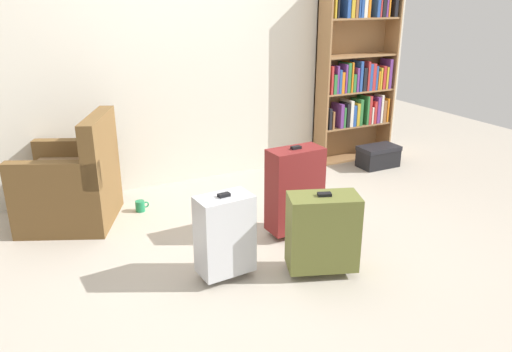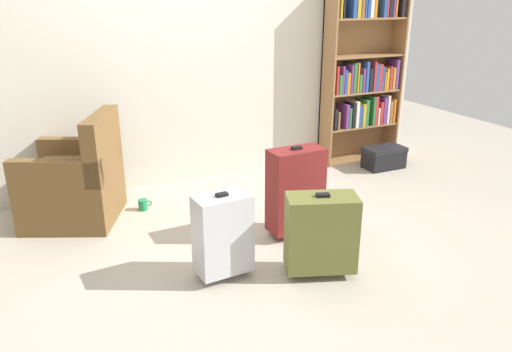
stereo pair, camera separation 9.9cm
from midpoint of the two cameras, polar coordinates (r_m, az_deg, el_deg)
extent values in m
plane|color=#B2A899|center=(3.73, -0.96, -8.50)|extent=(9.53, 9.53, 0.00)
cube|color=beige|center=(4.85, -9.96, 14.11)|extent=(5.45, 0.10, 2.60)
cube|color=olive|center=(5.38, 7.08, 11.14)|extent=(0.02, 0.25, 1.91)
cube|color=olive|center=(5.92, 14.46, 11.49)|extent=(0.02, 0.25, 1.91)
cube|color=olive|center=(5.73, 10.23, 11.53)|extent=(0.92, 0.02, 1.91)
cube|color=olive|center=(5.86, 10.34, 2.17)|extent=(0.88, 0.23, 0.02)
cube|color=olive|center=(5.75, 10.58, 5.79)|extent=(0.88, 0.23, 0.02)
cube|color=olive|center=(5.67, 10.82, 9.54)|extent=(0.88, 0.23, 0.02)
cube|color=olive|center=(5.62, 11.08, 13.38)|extent=(0.88, 0.23, 0.02)
cube|color=olive|center=(5.59, 11.36, 17.27)|extent=(0.88, 0.23, 0.02)
cube|color=black|center=(5.49, 7.43, 6.63)|extent=(0.03, 0.21, 0.23)
cube|color=brown|center=(5.51, 7.81, 6.47)|extent=(0.02, 0.20, 0.19)
cube|color=#66337F|center=(5.56, 8.79, 6.91)|extent=(0.04, 0.19, 0.26)
cube|color=#2D7238|center=(5.60, 9.05, 6.78)|extent=(0.02, 0.21, 0.23)
cube|color=black|center=(5.60, 9.57, 6.95)|extent=(0.04, 0.16, 0.26)
cube|color=silver|center=(5.64, 9.81, 7.17)|extent=(0.04, 0.21, 0.29)
cube|color=#264C99|center=(5.65, 10.36, 6.86)|extent=(0.04, 0.14, 0.23)
cube|color=gold|center=(5.67, 10.73, 7.01)|extent=(0.04, 0.15, 0.25)
cube|color=#2D7238|center=(5.71, 10.95, 7.27)|extent=(0.04, 0.19, 0.29)
cube|color=#2D7238|center=(5.77, 11.62, 7.48)|extent=(0.03, 0.21, 0.32)
cube|color=#B22D2D|center=(5.76, 12.08, 7.45)|extent=(0.03, 0.14, 0.32)
cube|color=silver|center=(5.82, 12.20, 6.91)|extent=(0.02, 0.18, 0.19)
cube|color=#B22D2D|center=(5.82, 12.61, 7.20)|extent=(0.03, 0.15, 0.25)
cube|color=#66337F|center=(5.85, 12.95, 7.44)|extent=(0.04, 0.16, 0.30)
cube|color=silver|center=(5.87, 13.35, 7.56)|extent=(0.03, 0.14, 0.32)
cube|color=brown|center=(5.90, 13.63, 7.29)|extent=(0.04, 0.15, 0.25)
cube|color=orange|center=(5.93, 13.93, 7.42)|extent=(0.02, 0.16, 0.27)
cube|color=#B22D2D|center=(5.39, 7.76, 10.85)|extent=(0.02, 0.16, 0.29)
cube|color=#2D7238|center=(5.42, 8.09, 10.41)|extent=(0.04, 0.16, 0.20)
cube|color=#66337F|center=(5.45, 8.27, 10.91)|extent=(0.02, 0.20, 0.29)
cube|color=#264C99|center=(5.45, 8.67, 10.69)|extent=(0.03, 0.16, 0.25)
cube|color=orange|center=(5.48, 8.90, 10.58)|extent=(0.03, 0.19, 0.22)
cube|color=#66337F|center=(5.48, 9.38, 10.97)|extent=(0.02, 0.15, 0.30)
cube|color=#2D7238|center=(5.53, 9.54, 11.10)|extent=(0.04, 0.20, 0.31)
cube|color=orange|center=(5.55, 9.90, 11.14)|extent=(0.02, 0.20, 0.32)
cube|color=#2D7238|center=(5.58, 10.16, 10.51)|extent=(0.04, 0.20, 0.19)
cube|color=#66337F|center=(5.59, 10.60, 10.83)|extent=(0.03, 0.17, 0.26)
cube|color=#264C99|center=(5.62, 10.86, 11.22)|extent=(0.03, 0.21, 0.32)
cube|color=black|center=(5.65, 11.35, 10.85)|extent=(0.04, 0.18, 0.25)
cube|color=#B22D2D|center=(5.67, 11.78, 11.19)|extent=(0.03, 0.17, 0.31)
cube|color=#264C99|center=(5.69, 12.05, 11.06)|extent=(0.04, 0.17, 0.29)
cube|color=#B22D2D|center=(5.71, 12.48, 11.06)|extent=(0.04, 0.14, 0.29)
cube|color=#264C99|center=(5.75, 12.59, 10.98)|extent=(0.03, 0.20, 0.26)
cube|color=orange|center=(5.77, 12.95, 10.68)|extent=(0.02, 0.16, 0.20)
cube|color=gold|center=(5.79, 13.15, 10.87)|extent=(0.02, 0.18, 0.24)
cube|color=#B22D2D|center=(5.83, 13.37, 11.00)|extent=(0.04, 0.21, 0.25)
cube|color=gold|center=(5.84, 13.84, 10.91)|extent=(0.03, 0.17, 0.24)
cube|color=#66337F|center=(5.86, 14.14, 11.33)|extent=(0.04, 0.18, 0.32)
cube|color=gold|center=(5.32, 8.07, 18.74)|extent=(0.02, 0.18, 0.24)
cube|color=black|center=(5.34, 8.39, 18.50)|extent=(0.02, 0.17, 0.20)
cube|color=#264C99|center=(5.43, 9.41, 18.57)|extent=(0.04, 0.21, 0.22)
cube|color=gold|center=(5.43, 10.15, 18.93)|extent=(0.04, 0.14, 0.29)
cube|color=brown|center=(5.47, 10.48, 18.91)|extent=(0.03, 0.17, 0.29)
cube|color=#264C99|center=(5.50, 10.75, 18.75)|extent=(0.02, 0.18, 0.26)
cube|color=#264C99|center=(5.52, 11.05, 18.52)|extent=(0.03, 0.18, 0.22)
cube|color=silver|center=(5.54, 11.46, 18.69)|extent=(0.04, 0.17, 0.26)
cube|color=orange|center=(5.57, 11.81, 18.39)|extent=(0.03, 0.17, 0.20)
cube|color=#264C99|center=(5.65, 12.85, 18.61)|extent=(0.04, 0.18, 0.26)
cube|color=#B22D2D|center=(5.66, 13.15, 18.54)|extent=(0.02, 0.17, 0.25)
cube|color=black|center=(5.68, 13.57, 18.48)|extent=(0.04, 0.15, 0.24)
cube|color=#66337F|center=(5.73, 13.70, 18.37)|extent=(0.02, 0.20, 0.22)
cube|color=orange|center=(5.74, 14.03, 18.68)|extent=(0.02, 0.18, 0.29)
cube|color=black|center=(5.81, 14.71, 18.61)|extent=(0.04, 0.19, 0.28)
cube|color=brown|center=(4.39, -21.14, -2.45)|extent=(0.93, 0.93, 0.40)
cube|color=#91724F|center=(4.31, -21.54, 0.50)|extent=(0.73, 0.70, 0.08)
cube|color=brown|center=(4.16, -18.13, 3.29)|extent=(0.40, 0.69, 0.50)
cube|color=brown|center=(4.56, -20.50, 2.59)|extent=(0.68, 0.38, 0.22)
cube|color=brown|center=(4.03, -22.97, -0.01)|extent=(0.68, 0.38, 0.22)
cylinder|color=#1E7F4C|center=(4.47, -13.74, -3.37)|extent=(0.08, 0.08, 0.10)
torus|color=#1E7F4C|center=(4.48, -13.10, -3.20)|extent=(0.06, 0.01, 0.06)
cube|color=black|center=(5.59, 13.30, 2.06)|extent=(0.43, 0.25, 0.20)
cube|color=black|center=(5.56, 13.39, 3.11)|extent=(0.44, 0.26, 0.05)
cube|color=maroon|center=(3.83, 3.72, -1.54)|extent=(0.43, 0.22, 0.65)
cube|color=black|center=(3.72, 3.84, 3.26)|extent=(0.08, 0.04, 0.02)
cylinder|color=black|center=(3.90, 1.76, -6.71)|extent=(0.05, 0.05, 0.05)
cylinder|color=black|center=(4.04, 5.38, -5.78)|extent=(0.05, 0.05, 0.05)
cube|color=brown|center=(3.34, 6.77, -6.34)|extent=(0.52, 0.39, 0.51)
cube|color=black|center=(3.23, 6.97, -2.11)|extent=(0.10, 0.08, 0.02)
cylinder|color=black|center=(3.44, 3.92, -10.70)|extent=(0.06, 0.06, 0.05)
cylinder|color=black|center=(3.51, 9.19, -10.29)|extent=(0.06, 0.06, 0.05)
cube|color=#B7BABF|center=(3.27, -4.46, -6.67)|extent=(0.37, 0.24, 0.53)
cube|color=black|center=(3.15, -4.59, -2.18)|extent=(0.08, 0.05, 0.02)
cylinder|color=black|center=(3.36, -6.27, -11.59)|extent=(0.05, 0.05, 0.05)
cylinder|color=black|center=(3.46, -2.44, -10.52)|extent=(0.05, 0.05, 0.05)
camera|label=1|loc=(0.05, -90.79, -0.29)|focal=34.97mm
camera|label=2|loc=(0.05, 89.21, 0.29)|focal=34.97mm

